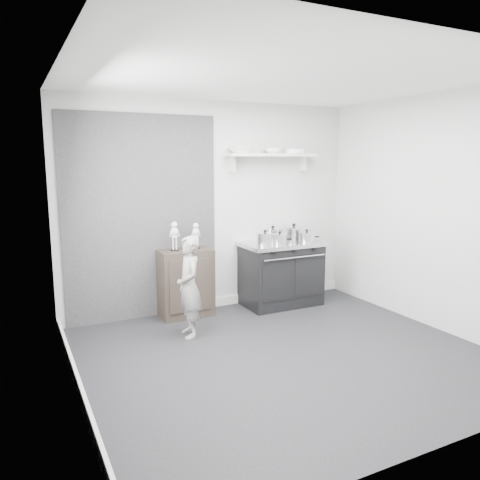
# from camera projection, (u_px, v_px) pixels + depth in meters

# --- Properties ---
(ground) EXTENTS (4.00, 4.00, 0.00)m
(ground) POSITION_uv_depth(u_px,v_px,m) (285.00, 355.00, 4.75)
(ground) COLOR black
(ground) RESTS_ON ground
(room_shell) EXTENTS (4.02, 3.62, 2.71)m
(room_shell) POSITION_uv_depth(u_px,v_px,m) (272.00, 193.00, 4.56)
(room_shell) COLOR #B7B7B4
(room_shell) RESTS_ON ground
(wall_shelf) EXTENTS (1.30, 0.26, 0.24)m
(wall_shelf) POSITION_uv_depth(u_px,v_px,m) (272.00, 156.00, 6.24)
(wall_shelf) COLOR silver
(wall_shelf) RESTS_ON room_shell
(stove) EXTENTS (1.08, 0.68, 0.87)m
(stove) POSITION_uv_depth(u_px,v_px,m) (281.00, 273.00, 6.35)
(stove) COLOR black
(stove) RESTS_ON ground
(side_cabinet) EXTENTS (0.66, 0.38, 0.85)m
(side_cabinet) POSITION_uv_depth(u_px,v_px,m) (186.00, 283.00, 5.88)
(side_cabinet) COLOR black
(side_cabinet) RESTS_ON ground
(child) EXTENTS (0.31, 0.44, 1.14)m
(child) POSITION_uv_depth(u_px,v_px,m) (189.00, 287.00, 5.17)
(child) COLOR gray
(child) RESTS_ON ground
(pot_front_left) EXTENTS (0.32, 0.24, 0.20)m
(pot_front_left) POSITION_uv_depth(u_px,v_px,m) (265.00, 239.00, 6.06)
(pot_front_left) COLOR silver
(pot_front_left) RESTS_ON stove
(pot_back_left) EXTENTS (0.33, 0.24, 0.22)m
(pot_back_left) POSITION_uv_depth(u_px,v_px,m) (273.00, 235.00, 6.31)
(pot_back_left) COLOR silver
(pot_back_left) RESTS_ON stove
(pot_back_right) EXTENTS (0.36, 0.28, 0.22)m
(pot_back_right) POSITION_uv_depth(u_px,v_px,m) (294.00, 233.00, 6.50)
(pot_back_right) COLOR silver
(pot_back_right) RESTS_ON stove
(pot_front_right) EXTENTS (0.31, 0.23, 0.18)m
(pot_front_right) POSITION_uv_depth(u_px,v_px,m) (307.00, 237.00, 6.25)
(pot_front_right) COLOR silver
(pot_front_right) RESTS_ON stove
(pot_front_center) EXTENTS (0.29, 0.20, 0.18)m
(pot_front_center) POSITION_uv_depth(u_px,v_px,m) (280.00, 239.00, 6.06)
(pot_front_center) COLOR silver
(pot_front_center) RESTS_ON stove
(skeleton_full) EXTENTS (0.12, 0.07, 0.41)m
(skeleton_full) POSITION_uv_depth(u_px,v_px,m) (174.00, 234.00, 5.72)
(skeleton_full) COLOR beige
(skeleton_full) RESTS_ON side_cabinet
(skeleton_torso) EXTENTS (0.10, 0.07, 0.37)m
(skeleton_torso) POSITION_uv_depth(u_px,v_px,m) (196.00, 234.00, 5.85)
(skeleton_torso) COLOR beige
(skeleton_torso) RESTS_ON side_cabinet
(bowl_large) EXTENTS (0.31, 0.31, 0.08)m
(bowl_large) POSITION_uv_depth(u_px,v_px,m) (241.00, 150.00, 6.01)
(bowl_large) COLOR white
(bowl_large) RESTS_ON wall_shelf
(bowl_small) EXTENTS (0.22, 0.22, 0.07)m
(bowl_small) POSITION_uv_depth(u_px,v_px,m) (273.00, 151.00, 6.23)
(bowl_small) COLOR white
(bowl_small) RESTS_ON wall_shelf
(plate_stack) EXTENTS (0.28, 0.28, 0.06)m
(plate_stack) POSITION_uv_depth(u_px,v_px,m) (294.00, 151.00, 6.38)
(plate_stack) COLOR silver
(plate_stack) RESTS_ON wall_shelf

